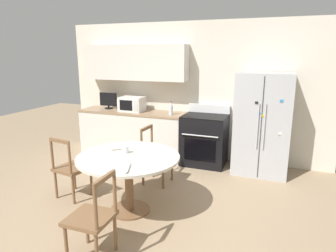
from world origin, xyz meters
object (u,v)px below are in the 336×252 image
object	(u,v)px
dining_chair_left	(71,168)
counter_bottle	(171,110)
dining_chair_far	(156,156)
dining_chair_near	(93,218)
refrigerator	(262,124)
countertop_tv	(108,100)
microwave	(132,104)
candle_glass	(125,150)
oven_range	(205,139)

from	to	relation	value
dining_chair_left	counter_bottle	bearing A→B (deg)	76.59
dining_chair_far	dining_chair_near	xyz separation A→B (m)	(0.13, -1.90, 0.00)
refrigerator	countertop_tv	world-z (taller)	refrigerator
microwave	candle_glass	world-z (taller)	microwave
refrigerator	dining_chair_near	size ratio (longest dim) A/B	1.90
microwave	dining_chair_near	size ratio (longest dim) A/B	0.52
dining_chair_left	dining_chair_far	distance (m)	1.28
counter_bottle	dining_chair_far	xyz separation A→B (m)	(0.13, -1.03, -0.56)
oven_range	countertop_tv	distance (m)	2.16
oven_range	dining_chair_left	xyz separation A→B (m)	(-1.43, -1.99, -0.03)
microwave	candle_glass	size ratio (longest dim) A/B	4.97
refrigerator	counter_bottle	distance (m)	1.65
oven_range	dining_chair_far	size ratio (longest dim) A/B	1.20
oven_range	dining_chair_left	size ratio (longest dim) A/B	1.20
dining_chair_near	candle_glass	size ratio (longest dim) A/B	9.64
dining_chair_left	dining_chair_near	bearing A→B (deg)	-34.70
counter_bottle	dining_chair_left	bearing A→B (deg)	-112.24
oven_range	microwave	world-z (taller)	microwave
oven_range	dining_chair_far	distance (m)	1.21
refrigerator	counter_bottle	size ratio (longest dim) A/B	6.81
microwave	candle_glass	distance (m)	2.19
oven_range	candle_glass	size ratio (longest dim) A/B	11.54
dining_chair_left	dining_chair_near	size ratio (longest dim) A/B	1.00
microwave	dining_chair_near	distance (m)	3.26
countertop_tv	counter_bottle	distance (m)	1.44
countertop_tv	counter_bottle	bearing A→B (deg)	-5.58
countertop_tv	dining_chair_far	xyz separation A→B (m)	(1.56, -1.17, -0.64)
microwave	dining_chair_far	world-z (taller)	microwave
dining_chair_left	dining_chair_far	xyz separation A→B (m)	(0.92, 0.90, 0.00)
countertop_tv	dining_chair_far	size ratio (longest dim) A/B	0.41
microwave	refrigerator	bearing A→B (deg)	-0.97
refrigerator	microwave	bearing A→B (deg)	179.03
countertop_tv	candle_glass	size ratio (longest dim) A/B	4.00
counter_bottle	dining_chair_left	world-z (taller)	counter_bottle
counter_bottle	oven_range	bearing A→B (deg)	6.11
counter_bottle	candle_glass	distance (m)	1.91
counter_bottle	dining_chair_left	distance (m)	2.15
dining_chair_left	dining_chair_near	distance (m)	1.45
countertop_tv	dining_chair_left	xyz separation A→B (m)	(0.64, -2.06, -0.64)
dining_chair_near	countertop_tv	bearing A→B (deg)	27.82
oven_range	counter_bottle	world-z (taller)	counter_bottle
microwave	counter_bottle	bearing A→B (deg)	-5.03
counter_bottle	dining_chair_far	distance (m)	1.18
dining_chair_far	dining_chair_near	world-z (taller)	same
oven_range	countertop_tv	bearing A→B (deg)	178.03
oven_range	candle_glass	distance (m)	2.07
microwave	countertop_tv	distance (m)	0.59
dining_chair_far	candle_glass	bearing A→B (deg)	-0.36
refrigerator	dining_chair_far	world-z (taller)	refrigerator
counter_bottle	microwave	bearing A→B (deg)	174.97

